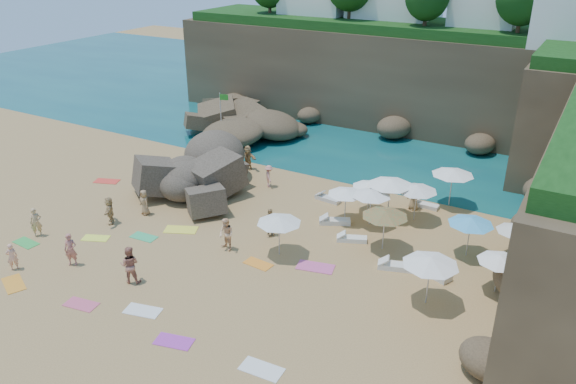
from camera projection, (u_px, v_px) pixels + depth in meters
The scene contains 48 objects.
ground at pixel (230, 236), 31.30m from camera, with size 120.00×120.00×0.00m, color tan.
seawater at pixel (407, 107), 54.97m from camera, with size 120.00×120.00×0.00m, color #0C4751.
cliff_back at pixel (415, 79), 48.46m from camera, with size 44.00×8.00×8.00m, color brown.
rock_promontory at pixel (233, 128), 48.91m from camera, with size 12.00×7.00×2.00m, color brown, non-canonical shape.
marina_masts at pixel (264, 60), 61.20m from camera, with size 3.10×0.10×6.00m.
rock_outcrop at pixel (200, 190), 37.07m from camera, with size 8.29×6.22×3.32m, color brown, non-canonical shape.
flag_pole at pixel (222, 111), 44.90m from camera, with size 0.77×0.25×4.01m.
parasol_0 at pixel (390, 182), 32.60m from camera, with size 2.61×2.61×2.47m.
parasol_1 at pixel (346, 191), 32.29m from camera, with size 2.17×2.17×2.05m.
parasol_2 at pixel (453, 172), 34.07m from camera, with size 2.57×2.57×2.43m.
parasol_3 at pixel (371, 193), 31.86m from camera, with size 2.29×2.29×2.16m.
parasol_4 at pixel (417, 188), 32.27m from camera, with size 2.39×2.39×2.26m.
parasol_5 at pixel (369, 184), 33.42m from camera, with size 2.08×2.08×1.97m.
parasol_6 at pixel (385, 213), 29.19m from camera, with size 2.46×2.46×2.33m.
parasol_7 at pixel (500, 259), 25.68m from camera, with size 2.10×2.10×1.98m.
parasol_8 at pixel (516, 229), 28.48m from camera, with size 2.00×2.00×1.89m.
parasol_9 at pixel (279, 220), 28.73m from camera, with size 2.34×2.34×2.21m.
parasol_10 at pixel (471, 221), 28.63m from camera, with size 2.34×2.34×2.21m.
parasol_11 at pixel (431, 261), 24.74m from camera, with size 2.55×2.55×2.41m.
lounger_0 at pixel (335, 221), 32.66m from camera, with size 1.81×0.60×0.28m, color silver.
lounger_1 at pixel (328, 199), 35.48m from camera, with size 1.68×0.56×0.26m, color silver.
lounger_2 at pixel (425, 205), 34.65m from camera, with size 1.63×0.54×0.25m, color white.
lounger_3 at pixel (397, 266), 28.19m from camera, with size 1.87×0.62×0.29m, color white.
lounger_4 at pixel (432, 271), 27.75m from camera, with size 2.03×0.68×0.32m, color silver.
lounger_5 at pixel (352, 239), 30.79m from camera, with size 1.65×0.55×0.26m, color white.
towel_1 at pixel (81, 304), 25.51m from camera, with size 1.54×0.77×0.03m, color #D2516E.
towel_2 at pixel (14, 284), 27.02m from camera, with size 1.66×0.83×0.03m, color orange.
towel_3 at pixel (26, 243), 30.63m from camera, with size 1.49×0.74×0.03m, color green.
towel_4 at pixel (96, 238), 31.11m from camera, with size 1.46×0.73×0.03m, color #EDFF43.
towel_5 at pixel (143, 311), 25.07m from camera, with size 1.65×0.82×0.03m, color white.
towel_6 at pixel (174, 341), 23.17m from camera, with size 1.60×0.80×0.03m, color #B036B0.
towel_7 at pixel (107, 181), 38.34m from camera, with size 1.66×0.83×0.03m, color red.
towel_9 at pixel (315, 267), 28.38m from camera, with size 1.88×0.94×0.03m, color #D55394.
towel_10 at pixel (258, 264), 28.67m from camera, with size 1.49×0.74×0.03m, color orange.
towel_11 at pixel (144, 237), 31.23m from camera, with size 1.50×0.75×0.03m, color #33B26A.
towel_12 at pixel (181, 230), 32.00m from camera, with size 1.85×0.92×0.03m, color #FFF843.
towel_13 at pixel (262, 369), 21.68m from camera, with size 1.70×0.85×0.03m, color white.
person_stand_0 at pixel (36, 222), 31.03m from camera, with size 0.62×0.41×1.70m, color tan.
person_stand_1 at pixel (130, 265), 26.80m from camera, with size 0.94×0.73×1.92m, color #AC6A56.
person_stand_2 at pixel (269, 176), 37.25m from camera, with size 0.97×0.40×1.51m, color #E39381.
person_stand_3 at pixel (270, 222), 31.08m from camera, with size 0.96×0.40×1.64m, color tan.
person_stand_4 at pixel (414, 196), 34.11m from camera, with size 0.85×0.46×1.73m, color tan.
person_stand_5 at pixel (248, 157), 40.05m from camera, with size 1.63×0.47×1.76m, color tan.
person_stand_6 at pixel (12, 257), 27.94m from camera, with size 0.53×0.35×1.45m, color #F0A988.
person_lie_2 at pixel (145, 211), 33.74m from camera, with size 0.75×1.54×0.41m, color #A07950.
person_lie_3 at pixel (111, 220), 32.68m from camera, with size 1.50×1.62×0.43m, color tan.
person_lie_4 at pixel (73, 261), 28.51m from camera, with size 0.63×1.73×0.41m, color #B4685A.
person_lie_5 at pixel (227, 244), 29.84m from camera, with size 0.87×1.80×0.68m, color #EFB988.
Camera 1 is at (16.47, -22.19, 15.26)m, focal length 35.00 mm.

